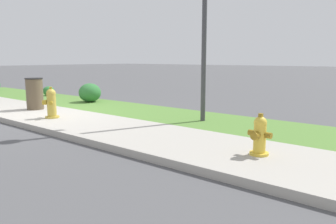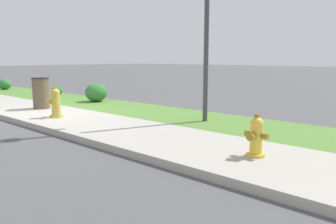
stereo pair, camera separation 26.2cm
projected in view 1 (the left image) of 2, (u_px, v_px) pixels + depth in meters
ground_plane at (42, 114)px, 8.58m from camera, size 120.00×120.00×0.00m
sidewalk_pavement at (42, 114)px, 8.58m from camera, size 18.00×2.07×0.01m
grass_verge at (104, 105)px, 10.16m from camera, size 18.00×2.05×0.01m
fire_hydrant_near_corner at (51, 103)px, 7.95m from camera, size 0.37×0.37×0.77m
fire_hydrant_by_grass_verge at (260, 136)px, 4.88m from camera, size 0.37×0.34×0.64m
trash_bin at (35, 94)px, 9.29m from camera, size 0.48×0.48×0.90m
shrub_bush_mid_verge at (90, 93)px, 10.95m from camera, size 0.74×0.74×0.63m
shrub_bush_near_lamp at (49, 91)px, 12.84m from camera, size 0.43×0.43×0.37m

